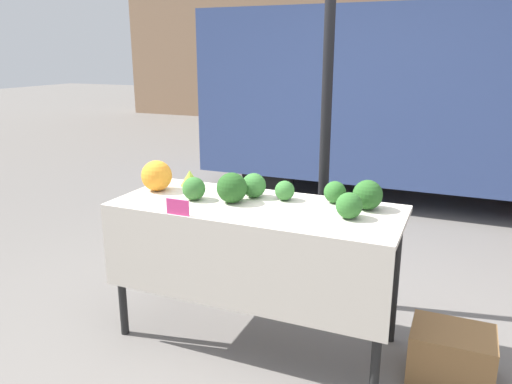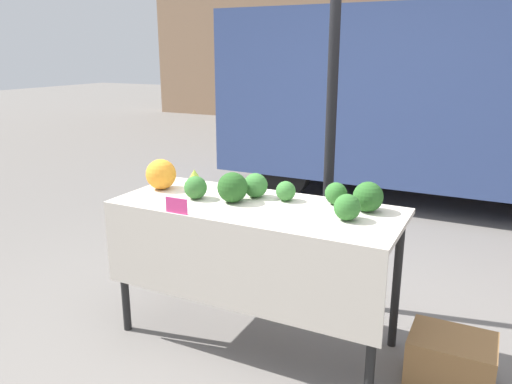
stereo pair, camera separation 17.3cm
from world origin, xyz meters
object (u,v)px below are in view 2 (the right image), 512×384
Objects in this scene: parked_truck at (436,99)px; produce_crate at (450,362)px; price_sign at (177,206)px; orange_cauliflower at (161,174)px.

produce_crate is at bearing -80.15° from parked_truck.
orange_cauliflower is at bearing 135.60° from price_sign.
parked_truck reaches higher than orange_cauliflower.
price_sign is at bearing -100.78° from parked_truck.
parked_truck is 4.31m from price_sign.
orange_cauliflower is 1.39× the size of price_sign.
parked_truck is 4.03m from orange_cauliflower.
orange_cauliflower is 0.45× the size of produce_crate.
produce_crate is at bearing -0.32° from orange_cauliflower.
price_sign is 0.33× the size of produce_crate.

